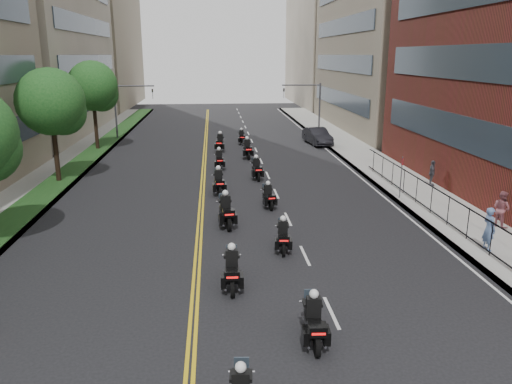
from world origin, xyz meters
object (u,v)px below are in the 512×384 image
motorcycle_4 (226,212)px  motorcycle_8 (219,160)px  motorcycle_1 (314,323)px  pedestrian_a (489,229)px  pedestrian_b (502,209)px  motorcycle_10 (220,143)px  motorcycle_3 (283,237)px  motorcycle_2 (232,271)px  motorcycle_6 (219,183)px  motorcycle_9 (247,150)px  motorcycle_7 (256,170)px  parked_sedan (317,136)px  motorcycle_11 (242,138)px  pedestrian_c (432,173)px  motorcycle_5 (268,197)px

motorcycle_4 → motorcycle_8: 13.18m
motorcycle_1 → pedestrian_a: size_ratio=1.18×
pedestrian_a → pedestrian_b: pedestrian_a is taller
pedestrian_a → motorcycle_10: bearing=18.4°
motorcycle_10 → pedestrian_a: bearing=-59.0°
motorcycle_3 → motorcycle_2: bearing=-119.1°
motorcycle_1 → pedestrian_b: 14.58m
motorcycle_3 → motorcycle_6: motorcycle_6 is taller
motorcycle_2 → motorcycle_9: (2.24, 24.15, 0.04)m
motorcycle_7 → pedestrian_a: (8.93, -14.31, 0.44)m
pedestrian_b → motorcycle_1: bearing=110.3°
parked_sedan → motorcycle_3: bearing=-112.1°
motorcycle_1 → pedestrian_a: bearing=38.1°
motorcycle_11 → motorcycle_4: bearing=-97.2°
motorcycle_6 → pedestrian_a: pedestrian_a is taller
motorcycle_2 → motorcycle_3: bearing=56.9°
motorcycle_2 → motorcycle_9: 24.25m
motorcycle_9 → pedestrian_a: 23.51m
motorcycle_11 → pedestrian_c: (11.44, -17.51, 0.36)m
pedestrian_b → parked_sedan: bearing=-9.7°
motorcycle_3 → motorcycle_8: bearing=104.0°
motorcycle_7 → parked_sedan: (7.11, 13.51, 0.12)m
motorcycle_1 → pedestrian_a: 11.02m
motorcycle_10 → motorcycle_11: motorcycle_10 is taller
motorcycle_9 → pedestrian_a: pedestrian_a is taller
motorcycle_2 → pedestrian_c: (13.58, 13.45, 0.30)m
motorcycle_5 → motorcycle_11: motorcycle_11 is taller
motorcycle_11 → motorcycle_2: bearing=-96.0°
motorcycle_1 → motorcycle_5: bearing=92.3°
motorcycle_11 → motorcycle_8: bearing=-104.2°
pedestrian_a → motorcycle_7: bearing=26.0°
motorcycle_5 → motorcycle_8: 10.49m
motorcycle_4 → pedestrian_a: (11.33, -4.55, 0.38)m
motorcycle_9 → pedestrian_c: motorcycle_9 is taller
motorcycle_10 → motorcycle_11: bearing=65.5°
motorcycle_1 → motorcycle_4: 11.14m
motorcycle_2 → parked_sedan: motorcycle_2 is taller
motorcycle_5 → motorcycle_7: bearing=83.6°
pedestrian_a → motorcycle_11: bearing=11.8°
pedestrian_a → pedestrian_c: size_ratio=1.16×
motorcycle_9 → motorcycle_3: bearing=-92.7°
motorcycle_7 → pedestrian_c: bearing=-21.1°
parked_sedan → pedestrian_a: bearing=-93.6°
motorcycle_8 → parked_sedan: 13.97m
pedestrian_c → pedestrian_a: bearing=-175.4°
motorcycle_5 → motorcycle_3: bearing=-97.8°
motorcycle_9 → pedestrian_a: size_ratio=1.29×
motorcycle_3 → motorcycle_8: (-2.58, 16.69, 0.04)m
pedestrian_c → motorcycle_1: bearing=163.2°
motorcycle_11 → pedestrian_a: 29.94m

